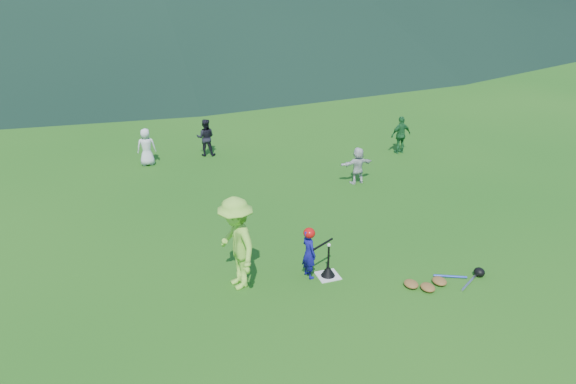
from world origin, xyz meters
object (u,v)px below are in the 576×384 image
(fielder_d, at_px, (358,165))
(batting_tee, at_px, (328,271))
(equipment_pile, at_px, (440,281))
(fielder_a, at_px, (146,147))
(fielder_c, at_px, (401,135))
(adult_coach, at_px, (236,243))
(home_plate, at_px, (328,276))
(batter_child, at_px, (309,253))
(fielder_b, at_px, (206,137))

(fielder_d, relative_size, batting_tee, 1.60)
(fielder_d, xyz_separation_m, equipment_pile, (-0.80, -5.47, -0.48))
(fielder_a, height_order, fielder_c, fielder_c)
(adult_coach, relative_size, batting_tee, 2.84)
(home_plate, relative_size, adult_coach, 0.23)
(batter_child, relative_size, fielder_c, 0.87)
(fielder_c, bearing_deg, fielder_d, 31.67)
(home_plate, relative_size, fielder_b, 0.36)
(fielder_a, xyz_separation_m, batting_tee, (2.76, -8.01, -0.46))
(adult_coach, bearing_deg, home_plate, 71.79)
(home_plate, bearing_deg, fielder_d, 57.49)
(batter_child, bearing_deg, home_plate, -120.91)
(batting_tee, bearing_deg, adult_coach, 171.07)
(home_plate, distance_m, batting_tee, 0.12)
(batter_child, xyz_separation_m, fielder_d, (3.21, 4.30, -0.00))
(adult_coach, xyz_separation_m, fielder_a, (-0.90, 7.72, -0.37))
(fielder_b, distance_m, equipment_pile, 9.77)
(home_plate, relative_size, batting_tee, 0.66)
(fielder_b, height_order, fielder_c, fielder_c)
(home_plate, distance_m, adult_coach, 2.11)
(fielder_b, bearing_deg, equipment_pile, 124.79)
(adult_coach, distance_m, fielder_c, 9.42)
(fielder_c, bearing_deg, batting_tee, 44.27)
(fielder_a, height_order, fielder_b, fielder_b)
(home_plate, height_order, fielder_d, fielder_d)
(fielder_b, relative_size, batting_tee, 1.81)
(fielder_c, bearing_deg, home_plate, 44.27)
(home_plate, height_order, batter_child, batter_child)
(equipment_pile, bearing_deg, fielder_d, 81.73)
(fielder_c, height_order, fielder_d, fielder_c)
(batter_child, xyz_separation_m, fielder_c, (5.72, 6.22, 0.08))
(batter_child, distance_m, fielder_c, 8.45)
(fielder_a, bearing_deg, equipment_pile, 124.43)
(home_plate, xyz_separation_m, batter_child, (-0.38, 0.14, 0.54))
(adult_coach, height_order, batting_tee, adult_coach)
(equipment_pile, bearing_deg, home_plate, 152.85)
(fielder_c, height_order, batting_tee, fielder_c)
(fielder_b, bearing_deg, fielder_d, 151.24)
(adult_coach, height_order, fielder_a, adult_coach)
(adult_coach, height_order, fielder_b, adult_coach)
(fielder_d, height_order, equipment_pile, fielder_d)
(adult_coach, bearing_deg, fielder_d, 122.20)
(batting_tee, bearing_deg, fielder_a, 109.02)
(fielder_a, xyz_separation_m, fielder_b, (1.94, 0.27, 0.02))
(fielder_c, height_order, equipment_pile, fielder_c)
(batting_tee, height_order, equipment_pile, batting_tee)
(fielder_a, relative_size, batting_tee, 1.75)
(fielder_c, relative_size, batting_tee, 1.85)
(fielder_b, xyz_separation_m, fielder_d, (3.65, -3.85, -0.07))
(adult_coach, relative_size, fielder_c, 1.53)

